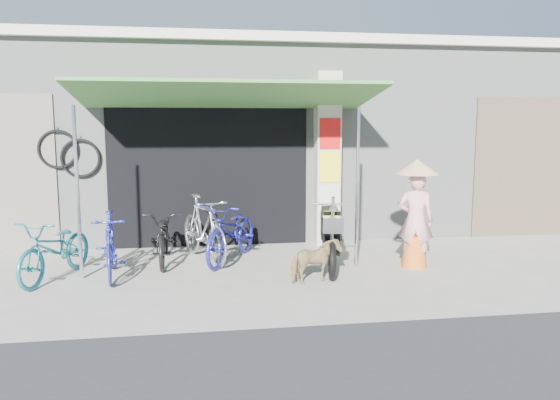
{
  "coord_description": "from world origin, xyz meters",
  "views": [
    {
      "loc": [
        -1.41,
        -6.87,
        2.1
      ],
      "look_at": [
        -0.2,
        1.0,
        1.0
      ],
      "focal_mm": 35.0,
      "sensor_mm": 36.0,
      "label": 1
    }
  ],
  "objects": [
    {
      "name": "ground",
      "position": [
        0.0,
        0.0,
        0.0
      ],
      "size": [
        80.0,
        80.0,
        0.0
      ],
      "primitive_type": "plane",
      "color": "#9F9A90",
      "rests_on": "ground"
    },
    {
      "name": "bicycle_shop",
      "position": [
        -0.0,
        5.09,
        1.83
      ],
      "size": [
        12.3,
        5.3,
        3.66
      ],
      "color": "gray",
      "rests_on": "ground"
    },
    {
      "name": "shop_pillar",
      "position": [
        0.85,
        2.45,
        1.5
      ],
      "size": [
        0.42,
        0.44,
        3.0
      ],
      "color": "#B8B19D",
      "rests_on": "ground"
    },
    {
      "name": "awning",
      "position": [
        -0.9,
        1.63,
        2.51
      ],
      "size": [
        4.6,
        1.88,
        2.72
      ],
      "color": "#3A7032",
      "rests_on": "ground"
    },
    {
      "name": "neighbour_right",
      "position": [
        5.0,
        2.59,
        1.3
      ],
      "size": [
        2.6,
        0.06,
        2.6
      ],
      "primitive_type": "cube",
      "color": "brown",
      "rests_on": "ground"
    },
    {
      "name": "bike_teal",
      "position": [
        -3.32,
        0.77,
        0.43
      ],
      "size": [
        1.07,
        1.72,
        0.85
      ],
      "primitive_type": "imported",
      "rotation": [
        0.0,
        0.0,
        -0.34
      ],
      "color": "#1B6C79",
      "rests_on": "ground"
    },
    {
      "name": "bike_blue",
      "position": [
        -2.61,
        0.77,
        0.45
      ],
      "size": [
        0.61,
        1.54,
        0.9
      ],
      "primitive_type": "imported",
      "rotation": [
        0.0,
        0.0,
        0.12
      ],
      "color": "navy",
      "rests_on": "ground"
    },
    {
      "name": "bike_black",
      "position": [
        -1.91,
        1.46,
        0.42
      ],
      "size": [
        0.56,
        1.59,
        0.83
      ],
      "primitive_type": "imported",
      "rotation": [
        0.0,
        0.0,
        0.0
      ],
      "color": "black",
      "rests_on": "ground"
    },
    {
      "name": "bike_silver",
      "position": [
        -1.32,
        1.53,
        0.51
      ],
      "size": [
        1.06,
        1.76,
        1.02
      ],
      "primitive_type": "imported",
      "rotation": [
        0.0,
        0.0,
        0.37
      ],
      "color": "silver",
      "rests_on": "ground"
    },
    {
      "name": "bike_navy",
      "position": [
        -0.88,
        1.4,
        0.46
      ],
      "size": [
        1.34,
        1.85,
        0.93
      ],
      "primitive_type": "imported",
      "rotation": [
        0.0,
        0.0,
        -0.46
      ],
      "color": "navy",
      "rests_on": "ground"
    },
    {
      "name": "street_dog",
      "position": [
        0.13,
        0.07,
        0.29
      ],
      "size": [
        0.77,
        0.56,
        0.59
      ],
      "primitive_type": "imported",
      "rotation": [
        0.0,
        0.0,
        1.97
      ],
      "color": "#988850",
      "rests_on": "ground"
    },
    {
      "name": "moped",
      "position": [
        0.53,
        0.84,
        0.48
      ],
      "size": [
        0.65,
        1.86,
        1.06
      ],
      "rotation": [
        0.0,
        0.0,
        -0.2
      ],
      "color": "black",
      "rests_on": "ground"
    },
    {
      "name": "nun",
      "position": [
        1.77,
        0.65,
        0.81
      ],
      "size": [
        0.64,
        0.64,
        1.6
      ],
      "rotation": [
        0.0,
        0.0,
        2.76
      ],
      "color": "#D18D95",
      "rests_on": "ground"
    }
  ]
}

